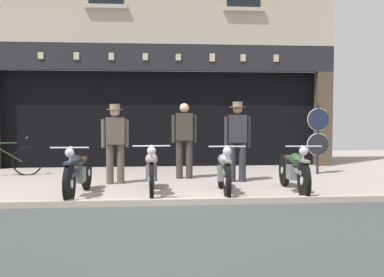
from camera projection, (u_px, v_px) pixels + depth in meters
ground at (172, 224)px, 6.08m from camera, size 21.44×22.00×0.18m
shop_facade at (160, 103)px, 13.90m from camera, size 9.74×4.42×6.75m
motorcycle_left at (78, 172)px, 7.86m from camera, size 0.62×2.03×0.92m
motorcycle_center_left at (152, 170)px, 8.05m from camera, size 0.62×2.07×0.93m
motorcycle_center at (224, 171)px, 8.09m from camera, size 0.62×1.98×0.92m
motorcycle_center_right at (294, 170)px, 8.25m from camera, size 0.62×2.06×0.91m
salesman_left at (115, 140)px, 9.24m from camera, size 0.56×0.34×1.65m
shopkeeper_center at (184, 137)px, 9.99m from camera, size 0.56×0.26×1.68m
salesman_right at (237, 138)px, 9.52m from camera, size 0.56×0.34×1.70m
tyre_sign_pole at (318, 133)px, 10.75m from camera, size 0.55×0.06×1.71m
advert_board_near at (87, 110)px, 12.16m from camera, size 0.66×0.03×0.88m
advert_board_far at (48, 106)px, 12.07m from camera, size 0.73×0.03×1.11m
leaning_bicycle at (4, 160)px, 10.41m from camera, size 1.68×0.50×0.94m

